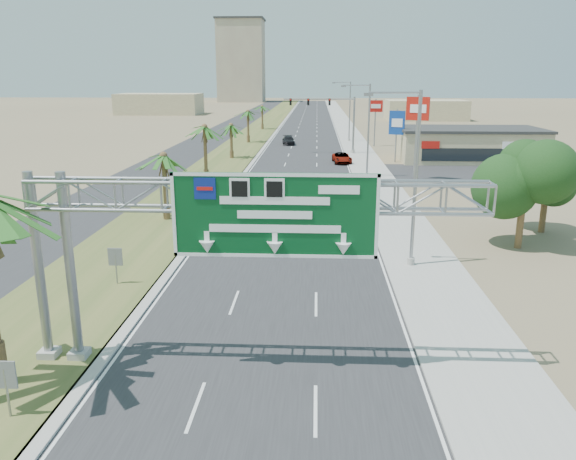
% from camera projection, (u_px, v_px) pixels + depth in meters
% --- Properties ---
extents(road, '(12.00, 300.00, 0.02)m').
position_uv_depth(road, '(307.00, 130.00, 117.90)').
color(road, '#28282B').
rests_on(road, ground).
extents(sidewalk_right, '(4.00, 300.00, 0.10)m').
position_uv_depth(sidewalk_right, '(348.00, 130.00, 117.47)').
color(sidewalk_right, '#9E9B93').
rests_on(sidewalk_right, ground).
extents(median_grass, '(7.00, 300.00, 0.12)m').
position_uv_depth(median_grass, '(260.00, 129.00, 118.37)').
color(median_grass, '#465726').
rests_on(median_grass, ground).
extents(opposing_road, '(8.00, 300.00, 0.02)m').
position_uv_depth(opposing_road, '(227.00, 129.00, 118.72)').
color(opposing_road, '#28282B').
rests_on(opposing_road, ground).
extents(sign_gantry, '(16.75, 1.24, 7.50)m').
position_uv_depth(sign_gantry, '(232.00, 211.00, 19.93)').
color(sign_gantry, gray).
rests_on(sign_gantry, ground).
extents(palm_row_b, '(3.99, 3.99, 5.95)m').
position_uv_depth(palm_row_b, '(163.00, 157.00, 41.91)').
color(palm_row_b, brown).
rests_on(palm_row_b, ground).
extents(palm_row_c, '(3.99, 3.99, 6.75)m').
position_uv_depth(palm_row_c, '(205.00, 128.00, 57.13)').
color(palm_row_c, brown).
rests_on(palm_row_c, ground).
extents(palm_row_d, '(3.99, 3.99, 5.45)m').
position_uv_depth(palm_row_d, '(231.00, 126.00, 74.80)').
color(palm_row_d, brown).
rests_on(palm_row_d, ground).
extents(palm_row_e, '(3.99, 3.99, 6.15)m').
position_uv_depth(palm_row_e, '(248.00, 112.00, 92.93)').
color(palm_row_e, brown).
rests_on(palm_row_e, ground).
extents(palm_row_f, '(3.99, 3.99, 5.75)m').
position_uv_depth(palm_row_f, '(262.00, 107.00, 117.12)').
color(palm_row_f, brown).
rests_on(palm_row_f, ground).
extents(streetlight_near, '(3.27, 0.44, 10.00)m').
position_uv_depth(streetlight_near, '(412.00, 187.00, 31.51)').
color(streetlight_near, gray).
rests_on(streetlight_near, ground).
extents(streetlight_mid, '(3.27, 0.44, 10.00)m').
position_uv_depth(streetlight_mid, '(366.00, 134.00, 60.42)').
color(streetlight_mid, gray).
rests_on(streetlight_mid, ground).
extents(streetlight_far, '(3.27, 0.44, 10.00)m').
position_uv_depth(streetlight_far, '(348.00, 114.00, 95.11)').
color(streetlight_far, gray).
rests_on(streetlight_far, ground).
extents(signal_mast, '(10.28, 0.71, 8.00)m').
position_uv_depth(signal_mast, '(340.00, 120.00, 79.73)').
color(signal_mast, gray).
rests_on(signal_mast, ground).
extents(store_building, '(18.00, 10.00, 4.00)m').
position_uv_depth(store_building, '(469.00, 145.00, 73.91)').
color(store_building, tan).
rests_on(store_building, ground).
extents(oak_near, '(4.50, 4.50, 6.80)m').
position_uv_depth(oak_near, '(525.00, 179.00, 35.04)').
color(oak_near, brown).
rests_on(oak_near, ground).
extents(oak_far, '(3.50, 3.50, 5.60)m').
position_uv_depth(oak_far, '(548.00, 179.00, 38.93)').
color(oak_far, brown).
rests_on(oak_far, ground).
extents(median_signback_a, '(0.75, 0.08, 2.08)m').
position_uv_depth(median_signback_a, '(5.00, 379.00, 17.68)').
color(median_signback_a, gray).
rests_on(median_signback_a, ground).
extents(median_signback_b, '(0.75, 0.08, 2.08)m').
position_uv_depth(median_signback_b, '(115.00, 260.00, 29.28)').
color(median_signback_b, gray).
rests_on(median_signback_b, ground).
extents(tower_distant, '(20.00, 16.00, 35.00)m').
position_uv_depth(tower_distant, '(241.00, 61.00, 249.75)').
color(tower_distant, gray).
rests_on(tower_distant, ground).
extents(building_distant_left, '(24.00, 14.00, 6.00)m').
position_uv_depth(building_distant_left, '(160.00, 104.00, 167.47)').
color(building_distant_left, tan).
rests_on(building_distant_left, ground).
extents(building_distant_right, '(20.00, 12.00, 5.00)m').
position_uv_depth(building_distant_right, '(426.00, 110.00, 144.70)').
color(building_distant_right, tan).
rests_on(building_distant_right, ground).
extents(car_left_lane, '(1.98, 4.12, 1.36)m').
position_uv_depth(car_left_lane, '(269.00, 180.00, 56.35)').
color(car_left_lane, black).
rests_on(car_left_lane, ground).
extents(car_mid_lane, '(2.01, 5.03, 1.63)m').
position_uv_depth(car_mid_lane, '(304.00, 190.00, 50.79)').
color(car_mid_lane, maroon).
rests_on(car_mid_lane, ground).
extents(car_right_lane, '(2.55, 4.87, 1.31)m').
position_uv_depth(car_right_lane, '(342.00, 158.00, 71.86)').
color(car_right_lane, gray).
rests_on(car_right_lane, ground).
extents(car_far, '(2.34, 4.83, 1.36)m').
position_uv_depth(car_far, '(288.00, 140.00, 91.80)').
color(car_far, black).
rests_on(car_far, ground).
extents(pole_sign_red_near, '(2.33, 1.21, 8.90)m').
position_uv_depth(pole_sign_red_near, '(418.00, 114.00, 58.42)').
color(pole_sign_red_near, gray).
rests_on(pole_sign_red_near, ground).
extents(pole_sign_blue, '(1.95, 1.08, 6.74)m').
position_uv_depth(pole_sign_blue, '(397.00, 124.00, 71.67)').
color(pole_sign_blue, gray).
rests_on(pole_sign_blue, ground).
extents(pole_sign_red_far, '(2.22, 0.48, 7.38)m').
position_uv_depth(pole_sign_red_far, '(376.00, 109.00, 88.21)').
color(pole_sign_red_far, gray).
rests_on(pole_sign_red_far, ground).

